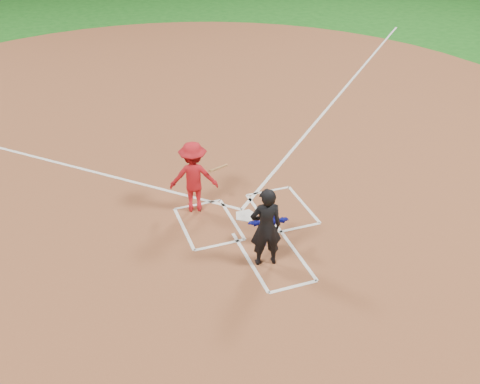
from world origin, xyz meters
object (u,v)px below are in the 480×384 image
object	(u,v)px
catcher	(269,225)
batter_at_plate	(194,177)
umpire	(266,227)
home_plate	(246,216)

from	to	relation	value
catcher	batter_at_plate	size ratio (longest dim) A/B	0.56
umpire	batter_at_plate	size ratio (longest dim) A/B	1.02
home_plate	batter_at_plate	size ratio (longest dim) A/B	0.33
home_plate	catcher	bearing A→B (deg)	94.69
catcher	umpire	size ratio (longest dim) A/B	0.55
catcher	umpire	world-z (taller)	umpire
home_plate	umpire	size ratio (longest dim) A/B	0.32
home_plate	umpire	distance (m)	2.09
batter_at_plate	home_plate	bearing A→B (deg)	-34.72
home_plate	umpire	world-z (taller)	umpire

